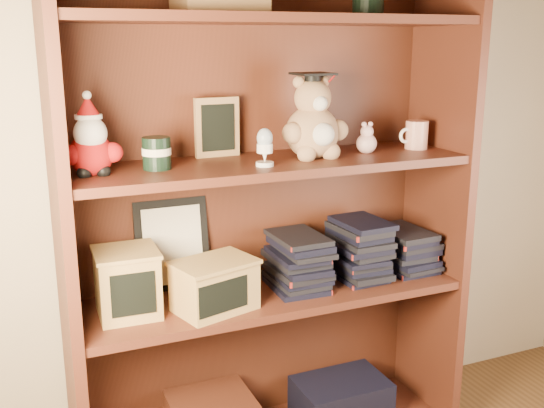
{
  "coord_description": "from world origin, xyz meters",
  "views": [
    {
      "loc": [
        -0.56,
        -0.34,
        1.28
      ],
      "look_at": [
        0.14,
        1.3,
        0.82
      ],
      "focal_mm": 42.0,
      "sensor_mm": 36.0,
      "label": 1
    }
  ],
  "objects_px": {
    "grad_teddy_bear": "(313,125)",
    "teacher_mug": "(416,135)",
    "treats_box": "(127,282)",
    "bookcase": "(265,213)"
  },
  "relations": [
    {
      "from": "grad_teddy_bear",
      "to": "treats_box",
      "type": "bearing_deg",
      "value": 179.3
    },
    {
      "from": "bookcase",
      "to": "teacher_mug",
      "type": "distance_m",
      "value": 0.54
    },
    {
      "from": "grad_teddy_bear",
      "to": "teacher_mug",
      "type": "height_order",
      "value": "grad_teddy_bear"
    },
    {
      "from": "grad_teddy_bear",
      "to": "treats_box",
      "type": "height_order",
      "value": "grad_teddy_bear"
    },
    {
      "from": "grad_teddy_bear",
      "to": "teacher_mug",
      "type": "bearing_deg",
      "value": 1.19
    },
    {
      "from": "treats_box",
      "to": "grad_teddy_bear",
      "type": "bearing_deg",
      "value": -0.7
    },
    {
      "from": "treats_box",
      "to": "bookcase",
      "type": "bearing_deg",
      "value": 6.87
    },
    {
      "from": "bookcase",
      "to": "teacher_mug",
      "type": "bearing_deg",
      "value": -5.84
    },
    {
      "from": "bookcase",
      "to": "treats_box",
      "type": "xyz_separation_m",
      "value": [
        -0.43,
        -0.05,
        -0.13
      ]
    },
    {
      "from": "bookcase",
      "to": "grad_teddy_bear",
      "type": "distance_m",
      "value": 0.3
    }
  ]
}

